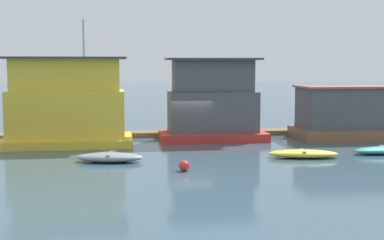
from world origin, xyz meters
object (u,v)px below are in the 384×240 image
at_px(houseboat_red, 213,105).
at_px(buoy_red, 184,166).
at_px(dinghy_grey, 110,157).
at_px(dinghy_yellow, 303,154).
at_px(mooring_post_near_left, 336,122).
at_px(houseboat_brown, 343,114).
at_px(houseboat_yellow, 67,105).

distance_m(houseboat_red, buoy_red, 9.98).
height_order(dinghy_grey, dinghy_yellow, dinghy_grey).
xyz_separation_m(dinghy_yellow, mooring_post_near_left, (5.13, 8.11, 0.63)).
bearing_deg(mooring_post_near_left, houseboat_brown, -98.64).
xyz_separation_m(houseboat_red, dinghy_grey, (-6.20, -6.68, -1.95)).
distance_m(houseboat_red, houseboat_brown, 8.26).
relative_size(houseboat_yellow, houseboat_red, 1.14).
height_order(houseboat_yellow, houseboat_red, houseboat_yellow).
bearing_deg(houseboat_red, dinghy_yellow, -64.01).
bearing_deg(dinghy_yellow, buoy_red, -158.72).
height_order(houseboat_yellow, dinghy_grey, houseboat_yellow).
bearing_deg(houseboat_red, mooring_post_near_left, 8.20).
relative_size(houseboat_brown, dinghy_yellow, 1.64).
bearing_deg(houseboat_red, buoy_red, -107.47).
height_order(houseboat_brown, dinghy_grey, houseboat_brown).
distance_m(houseboat_yellow, dinghy_grey, 6.67).
relative_size(houseboat_red, houseboat_brown, 1.08).
xyz_separation_m(houseboat_yellow, dinghy_grey, (2.48, -5.82, -2.11)).
height_order(dinghy_yellow, buoy_red, buoy_red).
bearing_deg(mooring_post_near_left, houseboat_red, -171.80).
height_order(dinghy_grey, buoy_red, buoy_red).
relative_size(houseboat_red, mooring_post_near_left, 3.87).
xyz_separation_m(houseboat_brown, dinghy_yellow, (-4.87, -6.41, -1.36)).
bearing_deg(houseboat_yellow, dinghy_yellow, -26.60).
xyz_separation_m(houseboat_red, mooring_post_near_left, (8.49, 1.22, -1.33)).
bearing_deg(buoy_red, mooring_post_near_left, 42.75).
relative_size(dinghy_grey, buoy_red, 7.09).
bearing_deg(houseboat_brown, mooring_post_near_left, 81.36).
relative_size(houseboat_yellow, buoy_red, 15.60).
bearing_deg(dinghy_grey, mooring_post_near_left, 28.27).
distance_m(houseboat_red, dinghy_yellow, 7.91).
xyz_separation_m(houseboat_yellow, dinghy_yellow, (12.04, -6.03, -2.13)).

